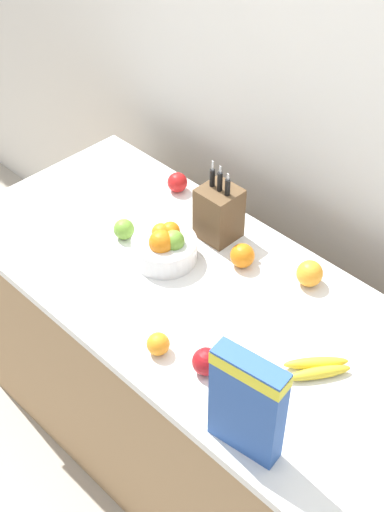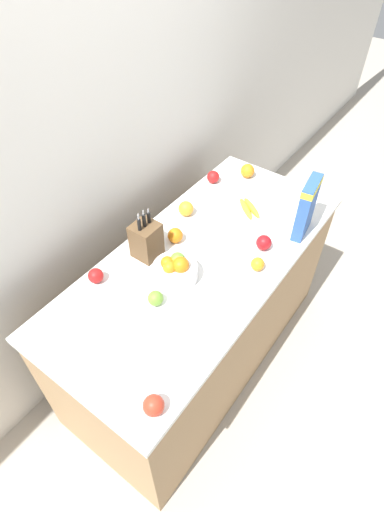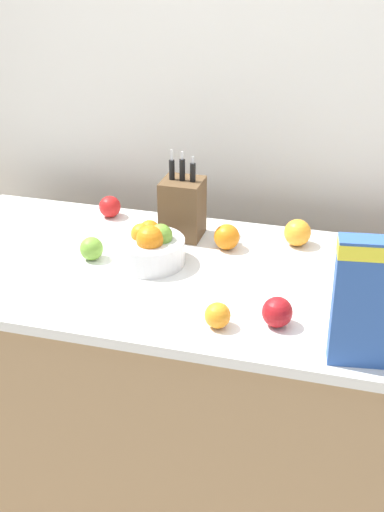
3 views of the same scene
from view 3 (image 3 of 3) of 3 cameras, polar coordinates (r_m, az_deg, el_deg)
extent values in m
plane|color=#B2A899|center=(2.65, 1.05, -19.01)|extent=(14.00, 14.00, 0.00)
cube|color=silver|center=(2.51, 4.95, 12.94)|extent=(9.00, 0.06, 2.60)
cube|color=tan|center=(2.35, 1.14, -11.56)|extent=(1.76, 0.76, 0.88)
cube|color=white|center=(2.10, 1.25, -1.84)|extent=(1.79, 0.79, 0.03)
cube|color=brown|center=(2.30, -0.77, 3.83)|extent=(0.13, 0.12, 0.19)
cylinder|color=black|center=(2.26, -1.63, 6.91)|extent=(0.02, 0.02, 0.06)
cube|color=silver|center=(2.24, -1.64, 8.08)|extent=(0.01, 0.00, 0.03)
cylinder|color=black|center=(2.25, -0.79, 6.90)|extent=(0.02, 0.02, 0.07)
cube|color=silver|center=(2.23, -0.79, 8.04)|extent=(0.01, 0.00, 0.03)
cylinder|color=black|center=(2.24, 0.06, 6.70)|extent=(0.02, 0.02, 0.06)
cube|color=silver|center=(2.23, 0.06, 7.70)|extent=(0.01, 0.00, 0.02)
cube|color=#2D56A8|center=(1.69, 14.42, -3.69)|extent=(0.20, 0.08, 0.32)
cube|color=yellow|center=(1.62, 14.97, 0.48)|extent=(0.20, 0.09, 0.04)
cylinder|color=silver|center=(2.15, -3.46, 0.38)|extent=(0.22, 0.22, 0.08)
sphere|color=#6B9E33|center=(2.12, -2.52, 1.63)|extent=(0.07, 0.07, 0.07)
sphere|color=orange|center=(2.16, -3.42, 2.04)|extent=(0.06, 0.06, 0.06)
sphere|color=orange|center=(2.14, -4.09, 1.80)|extent=(0.06, 0.06, 0.06)
sphere|color=orange|center=(2.09, -3.43, 1.31)|extent=(0.08, 0.08, 0.08)
ellipsoid|color=yellow|center=(2.05, 13.70, -2.50)|extent=(0.15, 0.16, 0.03)
ellipsoid|color=yellow|center=(2.03, 14.44, -2.91)|extent=(0.13, 0.17, 0.03)
sphere|color=#6B9E33|center=(2.19, -8.04, 0.60)|extent=(0.07, 0.07, 0.07)
sphere|color=red|center=(2.47, -6.59, 3.95)|extent=(0.07, 0.07, 0.07)
sphere|color=#A31419|center=(1.85, 6.83, -4.47)|extent=(0.08, 0.08, 0.08)
sphere|color=orange|center=(1.83, 2.06, -4.77)|extent=(0.07, 0.07, 0.07)
sphere|color=orange|center=(2.28, 8.43, 1.86)|extent=(0.09, 0.09, 0.09)
sphere|color=orange|center=(2.23, 2.80, 1.54)|extent=(0.08, 0.08, 0.08)
camera|label=1|loc=(1.09, 82.37, 40.95)|focal=50.00mm
camera|label=2|loc=(1.96, -51.71, 32.34)|focal=28.00mm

